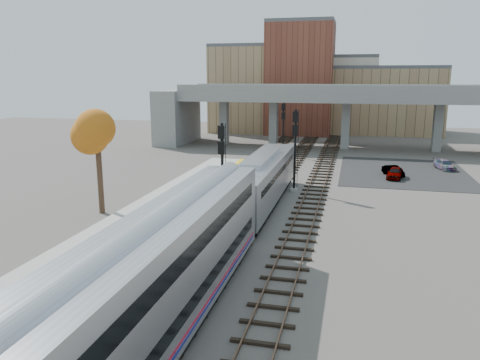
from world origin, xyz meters
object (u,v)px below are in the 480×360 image
at_px(car_a, 395,173).
at_px(car_b, 393,171).
at_px(signal_mast_mid, 295,150).
at_px(signal_mast_far, 283,129).
at_px(tree, 97,136).
at_px(locomotive, 262,179).
at_px(signal_mast_near, 222,172).
at_px(coach, 148,290).
at_px(car_c, 445,165).

distance_m(car_a, car_b, 1.25).
height_order(signal_mast_mid, car_a, signal_mast_mid).
xyz_separation_m(signal_mast_mid, signal_mast_far, (-4.10, 19.82, -0.33)).
bearing_deg(tree, signal_mast_far, 71.97).
height_order(locomotive, signal_mast_far, signal_mast_far).
distance_m(locomotive, signal_mast_near, 5.56).
bearing_deg(signal_mast_near, car_a, 53.27).
distance_m(coach, signal_mast_near, 17.81).
bearing_deg(signal_mast_far, signal_mast_mid, -78.32).
height_order(car_b, car_c, car_b).
height_order(signal_mast_far, tree, tree).
xyz_separation_m(signal_mast_near, tree, (-9.97, -0.32, 2.46)).
distance_m(car_b, car_c, 8.18).
height_order(tree, car_b, tree).
bearing_deg(signal_mast_mid, signal_mast_far, 101.68).
relative_size(signal_mast_far, car_a, 2.01).
xyz_separation_m(locomotive, car_a, (11.79, 13.67, -1.62)).
bearing_deg(car_b, car_c, 19.06).
relative_size(locomotive, car_c, 5.16).
xyz_separation_m(signal_mast_far, car_a, (13.89, -11.70, -2.99)).
height_order(signal_mast_mid, signal_mast_far, signal_mast_mid).
relative_size(signal_mast_far, car_c, 1.97).
relative_size(tree, car_b, 2.47).
bearing_deg(car_b, tree, -161.69).
relative_size(locomotive, car_a, 5.28).
bearing_deg(car_c, signal_mast_near, -144.53).
relative_size(signal_mast_near, car_a, 2.05).
xyz_separation_m(locomotive, signal_mast_mid, (2.00, 5.55, 1.70)).
bearing_deg(tree, signal_mast_near, 1.85).
distance_m(signal_mast_near, car_a, 23.43).
xyz_separation_m(coach, car_c, (17.85, 42.91, -2.22)).
distance_m(signal_mast_far, tree, 32.32).
distance_m(signal_mast_mid, car_b, 13.90).
bearing_deg(signal_mast_mid, car_c, 42.96).
height_order(locomotive, coach, coach).
relative_size(locomotive, signal_mast_far, 2.62).
height_order(signal_mast_near, signal_mast_far, signal_mast_near).
distance_m(signal_mast_mid, signal_mast_far, 20.25).
relative_size(signal_mast_mid, car_a, 2.15).
bearing_deg(signal_mast_far, locomotive, -85.27).
height_order(signal_mast_mid, tree, tree).
height_order(locomotive, signal_mast_near, signal_mast_near).
height_order(coach, signal_mast_far, signal_mast_far).
xyz_separation_m(coach, tree, (-12.07, 17.34, 3.40)).
relative_size(locomotive, tree, 2.28).
bearing_deg(signal_mast_far, signal_mast_near, -90.00).
xyz_separation_m(coach, signal_mast_mid, (2.00, 28.15, 1.18)).
bearing_deg(signal_mast_far, coach, -87.49).
bearing_deg(signal_mast_near, signal_mast_far, 90.00).
xyz_separation_m(coach, signal_mast_far, (-2.10, 47.98, 0.85)).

